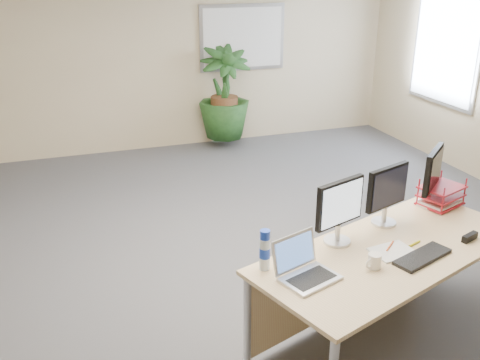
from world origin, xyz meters
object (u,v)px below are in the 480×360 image
object	(u,v)px
laptop	(304,267)
floor_plant	(224,97)
desk	(377,263)
monitor_left	(340,208)
monitor_right	(387,191)

from	to	relation	value
laptop	floor_plant	bearing A→B (deg)	78.32
desk	monitor_left	world-z (taller)	monitor_left
desk	monitor_left	bearing A→B (deg)	161.26
desk	laptop	world-z (taller)	laptop
floor_plant	laptop	bearing A→B (deg)	-101.68
desk	laptop	size ratio (longest dim) A/B	5.22
monitor_left	monitor_right	size ratio (longest dim) A/B	1.02
monitor_right	monitor_left	bearing A→B (deg)	-162.79
desk	monitor_left	distance (m)	0.52
laptop	monitor_right	bearing A→B (deg)	27.80
floor_plant	laptop	size ratio (longest dim) A/B	3.61
desk	floor_plant	bearing A→B (deg)	86.13
floor_plant	monitor_right	distance (m)	4.33
desk	monitor_right	size ratio (longest dim) A/B	4.85
desk	monitor_left	xyz separation A→B (m)	(-0.27, 0.09, 0.43)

